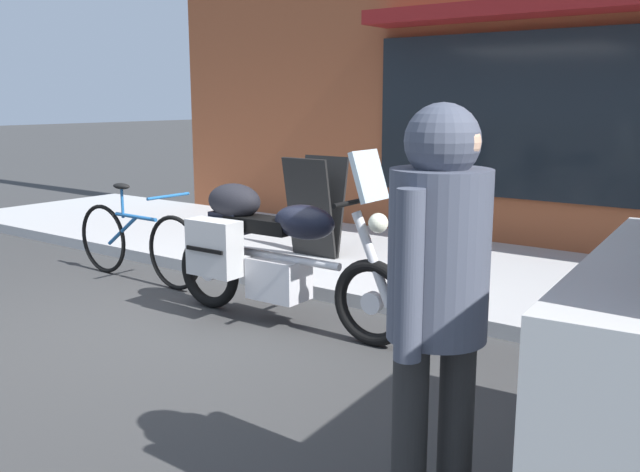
{
  "coord_description": "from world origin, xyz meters",
  "views": [
    {
      "loc": [
        4.04,
        -3.38,
        1.74
      ],
      "look_at": [
        0.89,
        0.85,
        0.7
      ],
      "focal_mm": 39.19,
      "sensor_mm": 36.0,
      "label": 1
    }
  ],
  "objects_px": {
    "touring_motorcycle": "(268,248)",
    "sandwich_board_sign": "(315,207)",
    "parked_bicycle": "(137,242)",
    "pedestrian_walking": "(438,277)"
  },
  "relations": [
    {
      "from": "touring_motorcycle",
      "to": "sandwich_board_sign",
      "type": "height_order",
      "value": "touring_motorcycle"
    },
    {
      "from": "touring_motorcycle",
      "to": "sandwich_board_sign",
      "type": "xyz_separation_m",
      "value": [
        -0.83,
        1.71,
        0.04
      ]
    },
    {
      "from": "pedestrian_walking",
      "to": "sandwich_board_sign",
      "type": "height_order",
      "value": "pedestrian_walking"
    },
    {
      "from": "parked_bicycle",
      "to": "sandwich_board_sign",
      "type": "height_order",
      "value": "sandwich_board_sign"
    },
    {
      "from": "touring_motorcycle",
      "to": "sandwich_board_sign",
      "type": "distance_m",
      "value": 1.9
    },
    {
      "from": "parked_bicycle",
      "to": "sandwich_board_sign",
      "type": "distance_m",
      "value": 1.83
    },
    {
      "from": "touring_motorcycle",
      "to": "parked_bicycle",
      "type": "distance_m",
      "value": 1.9
    },
    {
      "from": "pedestrian_walking",
      "to": "parked_bicycle",
      "type": "bearing_deg",
      "value": 155.39
    },
    {
      "from": "touring_motorcycle",
      "to": "parked_bicycle",
      "type": "bearing_deg",
      "value": 173.06
    },
    {
      "from": "touring_motorcycle",
      "to": "parked_bicycle",
      "type": "height_order",
      "value": "touring_motorcycle"
    }
  ]
}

